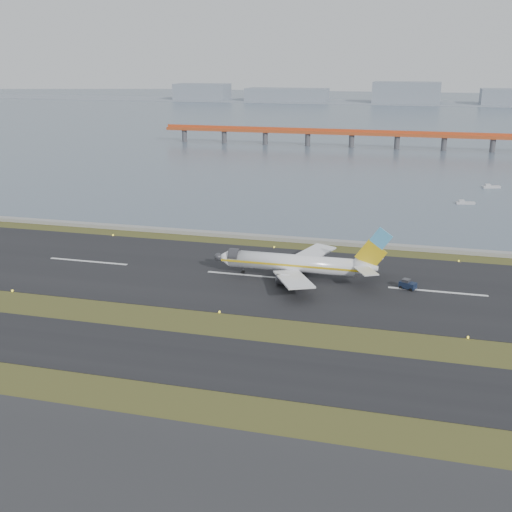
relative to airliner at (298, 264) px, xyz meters
name	(u,v)px	position (x,y,z in m)	size (l,w,h in m)	color
ground	(206,329)	(-10.46, -30.89, -3.46)	(1000.00, 1000.00, 0.00)	#364318
taxiway_strip	(182,357)	(-10.46, -42.89, -3.41)	(1000.00, 18.00, 0.10)	black
runway_strip	(251,276)	(-10.46, -0.89, -3.41)	(1000.00, 45.00, 0.10)	black
seawall	(281,239)	(-10.46, 29.11, -2.96)	(1000.00, 2.50, 1.00)	gray
bay_water	(386,115)	(-10.46, 429.11, -3.46)	(1400.00, 800.00, 1.30)	#4D5B6F
red_pier	(397,135)	(9.54, 219.11, 3.82)	(260.00, 5.00, 10.20)	#C54D21
far_shoreline	(410,97)	(3.16, 589.11, 2.61)	(1400.00, 80.00, 60.50)	gray
airliner	(298,264)	(0.00, 0.00, 0.00)	(38.52, 32.89, 12.80)	white
pushback_tug	(408,284)	(23.44, -0.71, -2.42)	(3.84, 3.12, 2.15)	#121C33
workboat_near	(465,203)	(38.62, 87.75, -2.99)	(6.33, 3.07, 1.47)	#BBBBBF
workboat_far	(491,187)	(49.12, 118.88, -2.95)	(6.88, 4.24, 1.60)	#BBBBBF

